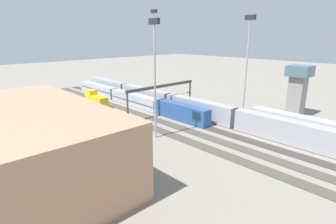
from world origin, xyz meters
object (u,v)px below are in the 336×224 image
object	(u,v)px
train_on_track_4	(96,100)
light_mast_2	(247,56)
train_on_track_2	(131,98)
signal_gantry	(162,89)
maintenance_shed	(32,142)
light_mast_0	(154,44)
train_on_track_1	(169,101)
control_tower	(298,87)
light_mast_1	(155,64)

from	to	relation	value
train_on_track_4	light_mast_2	bearing A→B (deg)	-151.28
train_on_track_2	signal_gantry	distance (m)	16.68
train_on_track_4	maintenance_shed	world-z (taller)	maintenance_shed
train_on_track_2	light_mast_0	xyz separation A→B (m)	(1.89, -12.37, 17.28)
train_on_track_1	train_on_track_2	bearing A→B (deg)	20.25
light_mast_2	train_on_track_2	bearing A→B (deg)	19.05
train_on_track_1	train_on_track_2	distance (m)	14.46
train_on_track_4	train_on_track_2	distance (m)	11.27
train_on_track_1	signal_gantry	world-z (taller)	signal_gantry
signal_gantry	light_mast_2	bearing A→B (deg)	-147.97
train_on_track_4	train_on_track_2	xyz separation A→B (m)	(-5.20, -10.00, -0.05)
light_mast_0	control_tower	size ratio (longest dim) A/B	2.16
train_on_track_4	signal_gantry	size ratio (longest dim) A/B	0.40
light_mast_1	control_tower	bearing A→B (deg)	-109.01
train_on_track_4	control_tower	bearing A→B (deg)	-142.13
light_mast_0	signal_gantry	xyz separation A→B (m)	(-17.70, 12.37, -11.96)
control_tower	train_on_track_4	bearing A→B (deg)	37.87
train_on_track_1	control_tower	xyz separation A→B (m)	(-29.51, -22.53, 5.75)
train_on_track_1	signal_gantry	bearing A→B (deg)	114.32
light_mast_2	control_tower	bearing A→B (deg)	-116.84
train_on_track_2	control_tower	bearing A→B (deg)	-147.41
light_mast_2	signal_gantry	bearing A→B (deg)	32.03
signal_gantry	maintenance_shed	distance (m)	41.08
light_mast_1	maintenance_shed	world-z (taller)	light_mast_1
light_mast_0	light_mast_1	distance (m)	40.39
light_mast_2	signal_gantry	xyz separation A→B (m)	(19.49, 12.19, -9.98)
train_on_track_2	light_mast_2	xyz separation A→B (m)	(-35.30, -12.19, 15.30)
light_mast_1	control_tower	xyz separation A→B (m)	(-14.18, -41.18, -8.17)
signal_gantry	train_on_track_1	bearing A→B (deg)	-65.68
signal_gantry	control_tower	bearing A→B (deg)	-134.71
light_mast_1	train_on_track_4	bearing A→B (deg)	-6.11
signal_gantry	maintenance_shed	size ratio (longest dim) A/B	0.66
train_on_track_1	light_mast_1	bearing A→B (deg)	129.42
signal_gantry	light_mast_0	bearing A→B (deg)	-34.94
signal_gantry	maintenance_shed	world-z (taller)	maintenance_shed
train_on_track_2	light_mast_1	xyz separation A→B (m)	(-28.88, 13.65, 14.43)
light_mast_1	maintenance_shed	bearing A→B (deg)	88.07
train_on_track_2	light_mast_0	distance (m)	21.33
light_mast_1	signal_gantry	distance (m)	20.98
light_mast_2	train_on_track_4	bearing A→B (deg)	28.72
train_on_track_1	control_tower	bearing A→B (deg)	-142.64
light_mast_1	signal_gantry	world-z (taller)	light_mast_1
train_on_track_1	light_mast_1	world-z (taller)	light_mast_1
train_on_track_2	light_mast_0	size ratio (longest dim) A/B	2.14
train_on_track_4	light_mast_0	size ratio (longest dim) A/B	0.32
signal_gantry	train_on_track_2	bearing A→B (deg)	0.00
light_mast_2	maintenance_shed	world-z (taller)	light_mast_2
maintenance_shed	light_mast_2	bearing A→B (deg)	-98.07
light_mast_0	signal_gantry	world-z (taller)	light_mast_0
light_mast_0	maintenance_shed	bearing A→B (deg)	120.12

